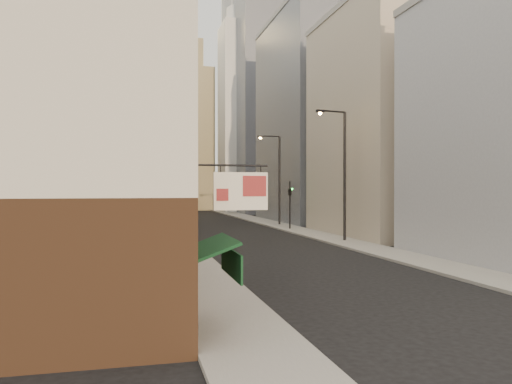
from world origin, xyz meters
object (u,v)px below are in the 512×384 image
clock_tower (176,123)px  streetlamp_far (277,174)px  traffic_light_right (290,192)px  white_tower (243,110)px  streetlamp_mid (342,167)px

clock_tower → streetlamp_far: (7.51, -48.31, -11.75)m
streetlamp_far → traffic_light_right: (-0.46, -6.17, -2.03)m
clock_tower → traffic_light_right: bearing=-82.6°
traffic_light_right → white_tower: bearing=-119.4°
streetlamp_mid → streetlamp_far: (0.01, 18.24, -0.04)m
clock_tower → streetlamp_mid: bearing=-83.6°
streetlamp_far → traffic_light_right: 6.51m
streetlamp_mid → streetlamp_far: 18.24m
clock_tower → traffic_light_right: clock_tower is taller
white_tower → streetlamp_mid: 54.17m
white_tower → streetlamp_mid: white_tower is taller
clock_tower → streetlamp_far: 50.28m
white_tower → traffic_light_right: white_tower is taller
traffic_light_right → streetlamp_far: bearing=-118.1°
clock_tower → streetlamp_far: bearing=-81.2°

